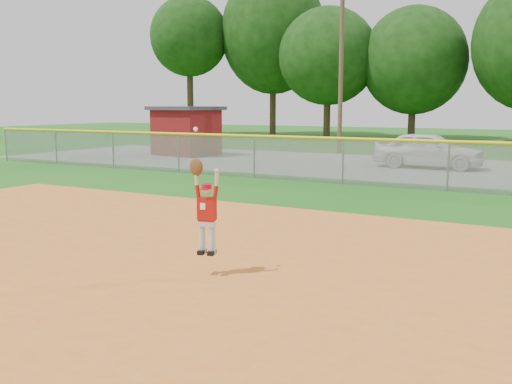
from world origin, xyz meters
TOP-DOWN VIEW (x-y plane):
  - ground at (0.00, 0.00)m, footprint 120.00×120.00m
  - clay_infield at (0.00, -3.00)m, footprint 24.00×16.00m
  - parking_strip at (0.00, 16.00)m, footprint 44.00×10.00m
  - car_white_a at (-1.92, 16.16)m, footprint 4.37×1.79m
  - utility_shed at (-14.31, 16.44)m, footprint 3.82×3.23m
  - outfield_fence at (0.00, 10.00)m, footprint 40.06×0.10m
  - ballplayer at (-1.48, -0.77)m, footprint 0.48×0.24m

SIDE VIEW (x-z plane):
  - ground at x=0.00m, z-range 0.00..0.00m
  - parking_strip at x=0.00m, z-range 0.00..0.03m
  - clay_infield at x=0.00m, z-range 0.00..0.04m
  - car_white_a at x=-1.92m, z-range 0.03..1.51m
  - outfield_fence at x=0.00m, z-range 0.11..1.66m
  - ballplayer at x=-1.48m, z-range 0.13..2.02m
  - utility_shed at x=-14.31m, z-range 0.03..2.56m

